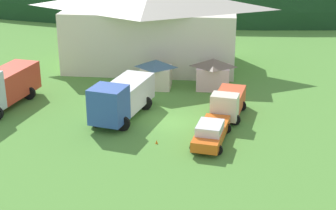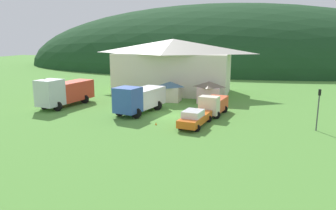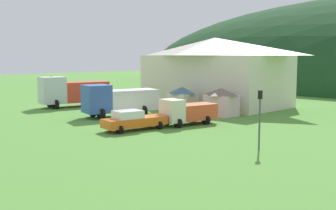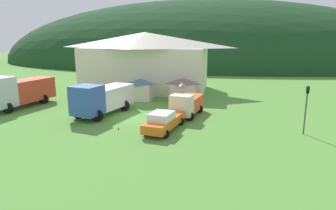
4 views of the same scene
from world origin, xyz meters
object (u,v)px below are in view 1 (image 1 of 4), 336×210
service_pickup_orange (211,132)px  play_shed_cream (156,73)px  light_truck_cream (228,102)px  box_truck_blue (121,97)px  depot_building (152,25)px  traffic_cone_mid_row (114,101)px  play_shed_pink (213,73)px  traffic_cone_near_pickup (157,144)px  tow_truck_silver (0,87)px

service_pickup_orange → play_shed_cream: bearing=-145.7°
light_truck_cream → box_truck_blue: bearing=-71.2°
depot_building → traffic_cone_mid_row: 11.79m
play_shed_cream → play_shed_pink: size_ratio=0.92×
depot_building → traffic_cone_mid_row: depot_building is taller
depot_building → traffic_cone_mid_row: bearing=-99.3°
traffic_cone_near_pickup → light_truck_cream: bearing=49.0°
box_truck_blue → traffic_cone_mid_row: size_ratio=16.71×
service_pickup_orange → traffic_cone_near_pickup: 3.87m
play_shed_cream → service_pickup_orange: (5.34, -11.29, -0.54)m
traffic_cone_near_pickup → traffic_cone_mid_row: traffic_cone_near_pickup is taller
traffic_cone_near_pickup → service_pickup_orange: bearing=8.4°
depot_building → traffic_cone_near_pickup: (2.96, -18.93, -4.21)m
box_truck_blue → traffic_cone_mid_row: box_truck_blue is taller
tow_truck_silver → play_shed_pink: bearing=121.9°
play_shed_pink → light_truck_cream: size_ratio=0.59×
box_truck_blue → light_truck_cream: (8.20, 1.27, -0.52)m
box_truck_blue → traffic_cone_near_pickup: (3.31, -4.37, -1.70)m
play_shed_cream → play_shed_pink: 5.15m
play_shed_cream → light_truck_cream: (6.49, -6.21, -0.19)m
play_shed_pink → service_pickup_orange: play_shed_pink is taller
depot_building → play_shed_pink: 9.77m
box_truck_blue → traffic_cone_mid_row: (-1.43, 3.69, -1.70)m
depot_building → box_truck_blue: bearing=-91.4°
play_shed_cream → service_pickup_orange: 12.50m
box_truck_blue → depot_building: bearing=-168.4°
tow_truck_silver → box_truck_blue: tow_truck_silver is taller
play_shed_cream → traffic_cone_near_pickup: (1.60, -11.85, -1.37)m
play_shed_cream → light_truck_cream: size_ratio=0.55×
tow_truck_silver → traffic_cone_near_pickup: tow_truck_silver is taller
traffic_cone_near_pickup → traffic_cone_mid_row: (-4.74, 8.06, 0.00)m
traffic_cone_near_pickup → traffic_cone_mid_row: size_ratio=1.20×
light_truck_cream → traffic_cone_mid_row: light_truck_cream is taller
traffic_cone_near_pickup → traffic_cone_mid_row: 9.35m
play_shed_pink → box_truck_blue: bearing=-131.2°
play_shed_pink → light_truck_cream: bearing=-78.3°
play_shed_cream → traffic_cone_mid_row: bearing=-129.7°
light_truck_cream → play_shed_cream: bearing=-123.8°
play_shed_cream → light_truck_cream: play_shed_cream is taller
traffic_cone_mid_row → play_shed_pink: bearing=26.4°
tow_truck_silver → box_truck_blue: bearing=94.6°
play_shed_pink → light_truck_cream: play_shed_pink is taller
box_truck_blue → traffic_cone_near_pickup: bearing=50.1°
tow_truck_silver → depot_building: bearing=152.3°
play_shed_pink → tow_truck_silver: tow_truck_silver is taller
box_truck_blue → light_truck_cream: box_truck_blue is taller
play_shed_cream → box_truck_blue: bearing=-102.9°
play_shed_pink → play_shed_cream: bearing=-176.3°
light_truck_cream → service_pickup_orange: (-1.15, -5.08, -0.35)m
depot_building → tow_truck_silver: (-10.51, -13.59, -2.34)m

